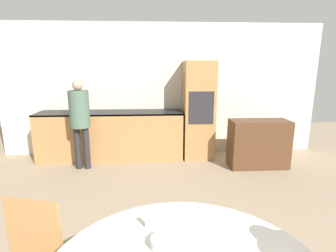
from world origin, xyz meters
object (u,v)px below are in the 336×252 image
(person_standing, at_px, (80,115))
(bowl_centre, at_px, (166,243))
(oven_unit, at_px, (198,110))
(sideboard, at_px, (258,144))

(person_standing, relative_size, bowl_centre, 8.84)
(person_standing, distance_m, bowl_centre, 3.42)
(oven_unit, distance_m, sideboard, 1.27)
(oven_unit, bearing_deg, sideboard, -31.32)
(bowl_centre, bearing_deg, sideboard, 59.48)
(oven_unit, distance_m, person_standing, 2.19)
(oven_unit, bearing_deg, bowl_centre, -102.61)
(oven_unit, xyz_separation_m, person_standing, (-2.13, -0.52, 0.02))
(sideboard, distance_m, bowl_centre, 3.59)
(sideboard, distance_m, person_standing, 3.17)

